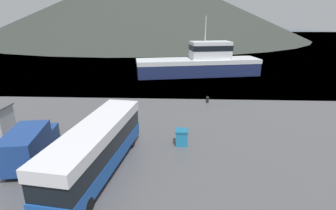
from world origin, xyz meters
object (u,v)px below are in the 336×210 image
at_px(delivery_van, 30,144).
at_px(storage_bin, 182,137).
at_px(small_boat, 154,66).
at_px(tour_bus, 97,146).
at_px(fishing_boat, 200,63).

distance_m(delivery_van, storage_bin, 11.34).
xyz_separation_m(delivery_van, small_boat, (5.31, 37.33, -0.83)).
height_order(delivery_van, storage_bin, delivery_van).
relative_size(tour_bus, storage_bin, 8.51).
xyz_separation_m(fishing_boat, small_boat, (-8.97, 6.42, -1.73)).
xyz_separation_m(tour_bus, small_boat, (0.02, 38.46, -1.38)).
distance_m(fishing_boat, small_boat, 11.16).
bearing_deg(delivery_van, fishing_boat, 55.77).
bearing_deg(tour_bus, storage_bin, 44.40).
bearing_deg(fishing_boat, tour_bus, 153.08).
bearing_deg(small_boat, storage_bin, -62.76).
bearing_deg(fishing_boat, small_boat, 43.15).
bearing_deg(delivery_van, tour_bus, -21.49).
height_order(tour_bus, fishing_boat, fishing_boat).
relative_size(storage_bin, small_boat, 0.16).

